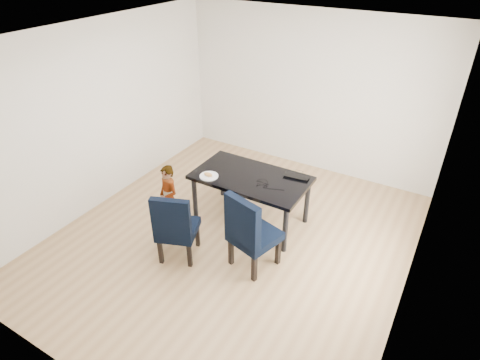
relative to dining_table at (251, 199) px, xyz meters
The scene contains 14 objects.
floor 0.63m from the dining_table, 90.00° to the right, with size 4.50×5.00×0.01m, color tan.
ceiling 2.38m from the dining_table, 90.00° to the right, with size 4.50×5.00×0.01m, color white.
wall_back 2.23m from the dining_table, 90.00° to the left, with size 4.50×0.01×2.70m, color silver.
wall_front 3.16m from the dining_table, 90.00° to the right, with size 4.50×0.01×2.70m, color silver.
wall_left 2.51m from the dining_table, 167.50° to the right, with size 0.01×5.00×2.70m, color white.
wall_right 2.51m from the dining_table, 12.50° to the right, with size 0.01×5.00×2.70m, color white.
dining_table is the anchor object (origin of this frame).
chair_left 1.21m from the dining_table, 111.27° to the right, with size 0.48×0.50×1.00m, color black.
chair_right 0.94m from the dining_table, 57.56° to the right, with size 0.52×0.54×1.08m, color black.
child 1.16m from the dining_table, 142.43° to the right, with size 0.36×0.24×0.98m, color #FB4715.
plate 0.70m from the dining_table, 149.54° to the right, with size 0.26×0.26×0.01m, color white.
sandwich 0.72m from the dining_table, 148.47° to the right, with size 0.13×0.06×0.05m, color #BC8543.
laptop 0.76m from the dining_table, 32.54° to the left, with size 0.36×0.23×0.03m, color black.
cable_tangle 0.48m from the dining_table, 31.46° to the right, with size 0.14×0.14×0.01m, color black.
Camera 1 is at (2.29, -3.70, 3.61)m, focal length 30.00 mm.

